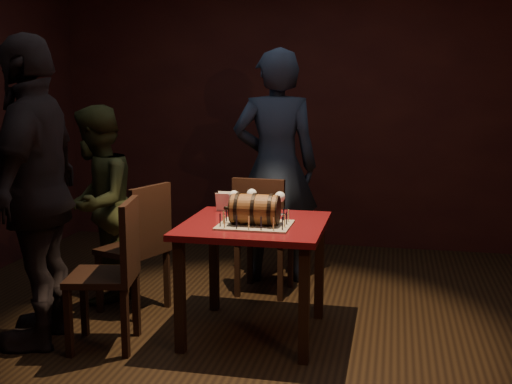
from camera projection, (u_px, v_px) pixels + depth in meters
room_shell at (248, 121)px, 3.95m from camera, size 5.04×5.04×2.80m
pub_table at (254, 239)px, 4.12m from camera, size 0.90×0.90×0.75m
cake_board at (255, 225)px, 4.00m from camera, size 0.45×0.35×0.01m
barrel_cake at (255, 209)px, 3.99m from camera, size 0.35×0.20×0.20m
birthday_candles at (255, 218)px, 4.00m from camera, size 0.40×0.30×0.09m
wine_glass_left at (234, 197)px, 4.36m from camera, size 0.07×0.07×0.16m
wine_glass_mid at (252, 195)px, 4.43m from camera, size 0.07×0.07×0.16m
wine_glass_right at (280, 198)px, 4.32m from camera, size 0.07×0.07×0.16m
pint_of_ale at (235, 205)px, 4.29m from camera, size 0.07×0.07×0.15m
menu_card at (224, 202)px, 4.45m from camera, size 0.10×0.05×0.13m
chair_back at (262, 230)px, 4.91m from camera, size 0.43×0.43×0.93m
chair_left_rear at (141, 241)px, 4.54m from camera, size 0.51×0.51×0.93m
chair_left_front at (115, 266)px, 3.95m from camera, size 0.47×0.47×0.93m
person_back at (276, 167)px, 5.24m from camera, size 0.77×0.58×1.90m
person_left_rear at (97, 204)px, 4.80m from camera, size 0.67×0.80×1.47m
person_left_front at (37, 192)px, 3.96m from camera, size 0.66×1.20×1.93m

